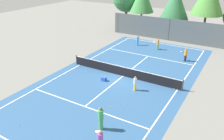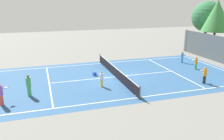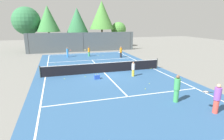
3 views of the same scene
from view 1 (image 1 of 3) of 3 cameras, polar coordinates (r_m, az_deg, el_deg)
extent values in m
plane|color=slate|center=(23.26, 2.77, -1.49)|extent=(80.00, 80.00, 0.00)
cube|color=#2D5684|center=(23.25, 2.77, -1.48)|extent=(13.00, 25.00, 0.00)
cube|color=white|center=(26.03, -7.97, 1.25)|extent=(0.10, 24.00, 0.01)
cube|color=white|center=(21.55, 15.82, -4.69)|extent=(0.10, 24.00, 0.01)
cube|color=white|center=(33.61, 12.53, 6.30)|extent=(11.00, 0.10, 0.01)
cube|color=white|center=(18.56, -6.71, -8.93)|extent=(11.00, 0.10, 0.01)
cube|color=white|center=(28.61, 8.84, 3.38)|extent=(11.00, 0.10, 0.01)
cube|color=white|center=(23.25, 2.77, -1.47)|extent=(0.10, 12.80, 0.01)
cylinder|color=#333833|center=(26.06, -8.73, 2.52)|extent=(0.10, 0.10, 1.10)
cylinder|color=#333833|center=(21.22, 17.02, -3.65)|extent=(0.10, 0.10, 1.10)
cube|color=black|center=(23.05, 2.80, -0.42)|extent=(11.80, 0.03, 0.95)
cube|color=white|center=(22.84, 2.82, 0.71)|extent=(11.80, 0.04, 0.05)
cube|color=#515B60|center=(35.01, 13.86, 9.62)|extent=(18.00, 0.06, 3.20)
cylinder|color=#3F4447|center=(38.24, 1.46, 11.53)|extent=(0.12, 0.12, 3.20)
cylinder|color=#3F4447|center=(35.01, 13.86, 9.62)|extent=(0.12, 0.12, 3.20)
cylinder|color=brown|center=(38.76, 7.17, 11.61)|extent=(0.30, 0.30, 3.31)
cylinder|color=brown|center=(41.38, 3.45, 12.59)|extent=(0.46, 0.46, 3.34)
cylinder|color=brown|center=(38.37, 14.75, 10.27)|extent=(0.38, 0.38, 2.51)
cone|color=#337547|center=(37.69, 15.36, 15.67)|extent=(4.35, 4.35, 4.84)
cylinder|color=brown|center=(37.50, 21.71, 9.87)|extent=(0.31, 0.31, 3.58)
cylinder|color=#388CD8|center=(32.35, 6.29, 6.61)|extent=(0.23, 0.23, 0.64)
cylinder|color=#388CD8|center=(32.17, 6.33, 7.62)|extent=(0.29, 0.29, 0.56)
sphere|color=#A37556|center=(32.07, 6.36, 8.24)|extent=(0.17, 0.17, 0.17)
cylinder|color=black|center=(32.24, 6.85, 7.68)|extent=(0.17, 0.15, 0.03)
torus|color=red|center=(32.31, 7.28, 7.70)|extent=(0.46, 0.46, 0.03)
cylinder|color=silver|center=(32.31, 7.28, 7.70)|extent=(0.39, 0.39, 0.00)
cylinder|color=yellow|center=(20.62, 5.68, -4.20)|extent=(0.23, 0.23, 0.63)
cylinder|color=silver|center=(20.34, 5.75, -2.74)|extent=(0.29, 0.29, 0.55)
sphere|color=#A37556|center=(20.18, 5.79, -1.82)|extent=(0.17, 0.17, 0.17)
cylinder|color=#232328|center=(28.01, 17.59, 2.80)|extent=(0.27, 0.27, 0.72)
cylinder|color=orange|center=(27.78, 17.77, 4.10)|extent=(0.33, 0.33, 0.63)
sphere|color=#A37556|center=(27.65, 17.88, 4.90)|extent=(0.20, 0.20, 0.20)
cylinder|color=black|center=(27.85, 17.16, 4.30)|extent=(0.20, 0.04, 0.03)
torus|color=black|center=(27.91, 16.67, 4.40)|extent=(0.34, 0.34, 0.03)
cylinder|color=silver|center=(27.91, 16.67, 4.40)|extent=(0.29, 0.29, 0.00)
cylinder|color=#3FA559|center=(31.06, 11.18, 5.53)|extent=(0.24, 0.24, 0.65)
cylinder|color=orange|center=(30.87, 11.27, 6.60)|extent=(0.30, 0.30, 0.57)
sphere|color=brown|center=(30.76, 11.33, 7.25)|extent=(0.18, 0.18, 0.18)
cylinder|color=black|center=(30.96, 10.76, 6.75)|extent=(0.20, 0.03, 0.03)
torus|color=yellow|center=(31.04, 10.33, 6.83)|extent=(0.33, 0.33, 0.03)
cylinder|color=silver|center=(31.04, 10.33, 6.83)|extent=(0.28, 0.28, 0.00)
cylinder|color=purple|center=(13.83, -2.97, -16.41)|extent=(0.36, 0.36, 0.69)
sphere|color=tan|center=(13.54, -3.01, -14.98)|extent=(0.21, 0.21, 0.21)
cylinder|color=black|center=(14.05, -3.43, -15.48)|extent=(0.18, 0.15, 0.03)
torus|color=black|center=(14.23, -3.75, -14.88)|extent=(0.46, 0.46, 0.03)
cylinder|color=silver|center=(14.23, -3.75, -14.88)|extent=(0.39, 0.39, 0.00)
cylinder|color=#3FA559|center=(16.01, -2.75, -13.15)|extent=(0.30, 0.30, 0.81)
cylinder|color=#3FA559|center=(15.55, -2.80, -10.92)|extent=(0.37, 0.37, 0.71)
sphere|color=brown|center=(15.29, -2.84, -9.50)|extent=(0.22, 0.22, 0.22)
cube|color=blue|center=(22.23, -2.01, -2.24)|extent=(0.47, 0.32, 0.36)
sphere|color=#CCE533|center=(22.18, -2.23, -1.69)|extent=(0.07, 0.07, 0.07)
sphere|color=#CCE533|center=(22.13, -1.75, -1.76)|extent=(0.07, 0.07, 0.07)
sphere|color=#CCE533|center=(23.32, 13.76, -2.05)|extent=(0.07, 0.07, 0.07)
sphere|color=#CCE533|center=(29.84, -0.05, 4.62)|extent=(0.07, 0.07, 0.07)
sphere|color=#CCE533|center=(17.70, -21.94, -12.55)|extent=(0.07, 0.07, 0.07)
sphere|color=#CCE533|center=(18.34, -0.40, -9.08)|extent=(0.07, 0.07, 0.07)
sphere|color=#CCE533|center=(30.70, 13.47, 4.52)|extent=(0.07, 0.07, 0.07)
sphere|color=#CCE533|center=(18.72, 3.44, -8.37)|extent=(0.07, 0.07, 0.07)
sphere|color=#CCE533|center=(24.89, 11.01, -0.03)|extent=(0.07, 0.07, 0.07)
sphere|color=#CCE533|center=(30.35, 14.56, 4.16)|extent=(0.07, 0.07, 0.07)
sphere|color=#CCE533|center=(24.28, -6.53, -0.36)|extent=(0.07, 0.07, 0.07)
sphere|color=#CCE533|center=(23.43, -2.63, -1.19)|extent=(0.07, 0.07, 0.07)
sphere|color=#CCE533|center=(21.58, 15.04, -4.46)|extent=(0.07, 0.07, 0.07)
camera|label=2|loc=(16.38, 71.68, -3.35)|focal=37.17mm
camera|label=3|loc=(15.06, -48.98, -5.28)|focal=29.54mm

